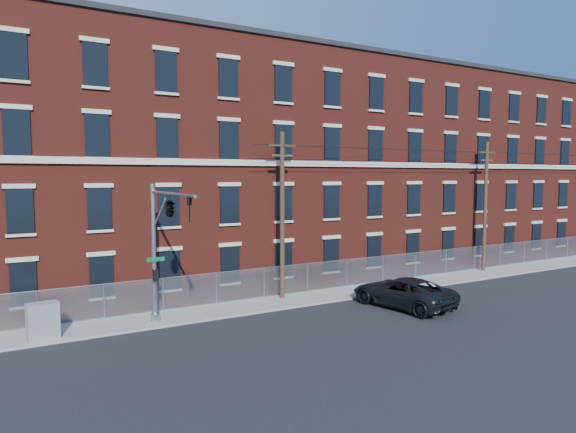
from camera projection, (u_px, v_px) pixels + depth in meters
The scene contains 10 objects.
ground at pixel (301, 329), 24.50m from camera, with size 140.00×140.00×0.00m, color black.
sidewalk at pixel (412, 283), 34.70m from camera, with size 65.00×3.00×0.12m, color #9A9791.
mill_building at pixel (339, 168), 41.80m from camera, with size 55.30×14.32×16.30m.
chain_link_fence at pixel (400, 266), 35.75m from camera, with size 59.06×0.06×1.85m.
traffic_signal_mast at pixel (166, 222), 23.02m from camera, with size 0.90×6.75×7.00m.
utility_pole_near at pixel (282, 212), 29.91m from camera, with size 1.80×0.28×10.00m.
utility_pole_mid at pixel (485, 204), 38.70m from camera, with size 1.80×0.28×10.00m.
overhead_wires at pixel (487, 155), 38.40m from camera, with size 40.00×0.62×0.62m.
pickup_truck at pixel (403, 292), 28.64m from camera, with size 2.83×6.13×1.70m, color black.
utility_cabinet at pixel (43, 321), 22.61m from camera, with size 1.33×0.67×1.66m, color gray.
Camera 1 is at (-12.32, -20.57, 7.51)m, focal length 31.11 mm.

